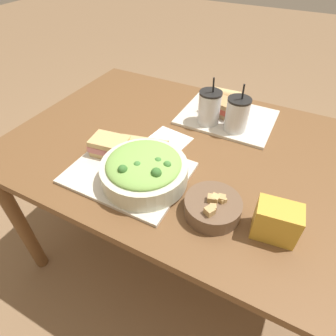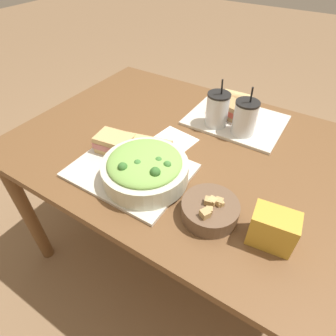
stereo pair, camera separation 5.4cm
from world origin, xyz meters
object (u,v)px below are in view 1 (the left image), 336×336
(salad_bowl, at_px, (144,169))
(sandwich_far, at_px, (220,106))
(napkin_folded, at_px, (170,138))
(baguette_near, at_px, (144,145))
(drink_cup_red, at_px, (237,115))
(sandwich_near, at_px, (110,146))
(soup_bowl, at_px, (213,207))
(drink_cup_dark, at_px, (209,108))
(chip_bag, at_px, (276,222))
(baguette_far, at_px, (227,96))

(salad_bowl, xyz_separation_m, sandwich_far, (0.07, 0.53, -0.02))
(sandwich_far, distance_m, napkin_folded, 0.29)
(baguette_near, height_order, drink_cup_red, drink_cup_red)
(salad_bowl, relative_size, drink_cup_red, 1.42)
(sandwich_near, bearing_deg, sandwich_far, 52.62)
(soup_bowl, distance_m, napkin_folded, 0.40)
(drink_cup_dark, relative_size, drink_cup_red, 1.00)
(soup_bowl, bearing_deg, napkin_folded, 135.38)
(soup_bowl, distance_m, baguette_near, 0.36)
(napkin_folded, bearing_deg, drink_cup_dark, 61.18)
(soup_bowl, relative_size, chip_bag, 1.35)
(baguette_near, xyz_separation_m, drink_cup_red, (0.25, 0.30, 0.03))
(soup_bowl, xyz_separation_m, napkin_folded, (-0.28, 0.28, -0.03))
(drink_cup_dark, xyz_separation_m, chip_bag, (0.37, -0.44, -0.02))
(baguette_near, distance_m, drink_cup_red, 0.39)
(drink_cup_red, relative_size, chip_bag, 1.60)
(napkin_folded, bearing_deg, chip_bag, -30.54)
(baguette_far, distance_m, chip_bag, 0.73)
(sandwich_near, distance_m, drink_cup_dark, 0.44)
(drink_cup_dark, bearing_deg, napkin_folded, -118.82)
(soup_bowl, bearing_deg, drink_cup_red, 99.24)
(drink_cup_dark, relative_size, napkin_folded, 1.20)
(baguette_far, distance_m, napkin_folded, 0.39)
(drink_cup_red, relative_size, napkin_folded, 1.19)
(drink_cup_dark, bearing_deg, sandwich_far, 79.87)
(baguette_far, xyz_separation_m, drink_cup_red, (0.10, -0.20, 0.03))
(baguette_far, relative_size, drink_cup_red, 0.64)
(salad_bowl, relative_size, chip_bag, 2.26)
(soup_bowl, bearing_deg, chip_bag, 2.88)
(baguette_far, relative_size, napkin_folded, 0.77)
(sandwich_near, relative_size, chip_bag, 1.19)
(drink_cup_dark, height_order, chip_bag, drink_cup_dark)
(soup_bowl, height_order, baguette_far, soup_bowl)
(baguette_far, height_order, chip_bag, chip_bag)
(salad_bowl, bearing_deg, drink_cup_dark, 82.76)
(sandwich_near, height_order, chip_bag, chip_bag)
(sandwich_far, distance_m, drink_cup_red, 0.14)
(drink_cup_dark, height_order, drink_cup_red, same)
(sandwich_near, relative_size, sandwich_far, 0.91)
(soup_bowl, xyz_separation_m, baguette_near, (-0.32, 0.15, 0.01))
(baguette_far, bearing_deg, soup_bowl, -167.14)
(chip_bag, bearing_deg, baguette_far, 111.83)
(baguette_near, bearing_deg, chip_bag, -119.52)
(salad_bowl, distance_m, baguette_near, 0.15)
(soup_bowl, bearing_deg, salad_bowl, 175.52)
(napkin_folded, bearing_deg, baguette_near, -106.54)
(salad_bowl, height_order, baguette_near, salad_bowl)
(salad_bowl, bearing_deg, baguette_near, 121.19)
(drink_cup_red, bearing_deg, sandwich_near, -134.43)
(salad_bowl, height_order, soup_bowl, salad_bowl)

